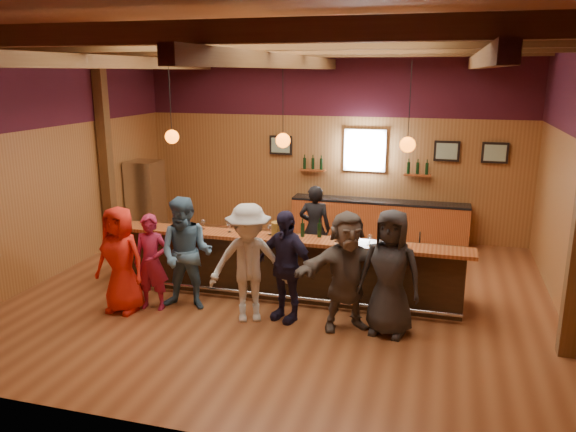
{
  "coord_description": "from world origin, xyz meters",
  "views": [
    {
      "loc": [
        2.56,
        -8.81,
        3.79
      ],
      "look_at": [
        0.0,
        0.3,
        1.35
      ],
      "focal_mm": 35.0,
      "sensor_mm": 36.0,
      "label": 1
    }
  ],
  "objects": [
    {
      "name": "customer_dark",
      "position": [
        1.91,
        -1.0,
        0.95
      ],
      "size": [
        1.01,
        0.75,
        1.9
      ],
      "primitive_type": "imported",
      "rotation": [
        0.0,
        0.0,
        -0.16
      ],
      "color": "#28282A",
      "rests_on": "ground"
    },
    {
      "name": "customer_white",
      "position": [
        -0.23,
        -1.12,
        0.94
      ],
      "size": [
        1.39,
        1.1,
        1.88
      ],
      "primitive_type": "imported",
      "rotation": [
        0.0,
        0.0,
        0.39
      ],
      "color": "beige",
      "rests_on": "ground"
    },
    {
      "name": "glass_f",
      "position": [
        0.96,
        -0.19,
        1.24
      ],
      "size": [
        0.08,
        0.08,
        0.18
      ],
      "color": "silver",
      "rests_on": "bar_counter"
    },
    {
      "name": "stainless_fridge",
      "position": [
        -4.1,
        2.6,
        0.9
      ],
      "size": [
        0.7,
        0.7,
        1.8
      ],
      "primitive_type": "cube",
      "color": "silver",
      "rests_on": "ground"
    },
    {
      "name": "wine_shelves",
      "position": [
        0.8,
        3.88,
        1.62
      ],
      "size": [
        3.0,
        0.18,
        0.3
      ],
      "color": "brown",
      "rests_on": "room"
    },
    {
      "name": "room",
      "position": [
        0.0,
        0.06,
        3.21
      ],
      "size": [
        9.04,
        9.0,
        4.52
      ],
      "color": "brown",
      "rests_on": "ground"
    },
    {
      "name": "window",
      "position": [
        0.8,
        3.95,
        2.05
      ],
      "size": [
        0.95,
        0.09,
        0.95
      ],
      "color": "silver",
      "rests_on": "room"
    },
    {
      "name": "glass_g",
      "position": [
        1.5,
        -0.21,
        1.23
      ],
      "size": [
        0.08,
        0.08,
        0.17
      ],
      "color": "silver",
      "rests_on": "bar_counter"
    },
    {
      "name": "bar_counter",
      "position": [
        0.02,
        0.15,
        0.52
      ],
      "size": [
        6.3,
        1.07,
        1.11
      ],
      "color": "black",
      "rests_on": "ground"
    },
    {
      "name": "customer_redvest",
      "position": [
        -1.9,
        -1.12,
        0.79
      ],
      "size": [
        0.62,
        0.45,
        1.59
      ],
      "primitive_type": "imported",
      "rotation": [
        0.0,
        0.0,
        0.12
      ],
      "color": "#9C1C3F",
      "rests_on": "ground"
    },
    {
      "name": "glass_e",
      "position": [
        -0.2,
        -0.12,
        1.24
      ],
      "size": [
        0.08,
        0.08,
        0.19
      ],
      "color": "silver",
      "rests_on": "bar_counter"
    },
    {
      "name": "glass_d",
      "position": [
        -0.92,
        -0.15,
        1.25
      ],
      "size": [
        0.08,
        0.08,
        0.19
      ],
      "color": "silver",
      "rests_on": "bar_counter"
    },
    {
      "name": "ice_bucket",
      "position": [
        -0.03,
        -0.19,
        1.24
      ],
      "size": [
        0.23,
        0.23,
        0.25
      ],
      "primitive_type": "cylinder",
      "color": "brown",
      "rests_on": "bar_counter"
    },
    {
      "name": "framed_pictures",
      "position": [
        1.67,
        3.94,
        2.1
      ],
      "size": [
        5.35,
        0.05,
        0.45
      ],
      "color": "black",
      "rests_on": "room"
    },
    {
      "name": "pendant_lights",
      "position": [
        0.0,
        0.0,
        2.71
      ],
      "size": [
        4.24,
        0.24,
        1.37
      ],
      "color": "black",
      "rests_on": "room"
    },
    {
      "name": "customer_navy",
      "position": [
        0.3,
        -0.94,
        0.88
      ],
      "size": [
        1.12,
        0.79,
        1.77
      ],
      "primitive_type": "imported",
      "rotation": [
        0.0,
        0.0,
        -0.39
      ],
      "color": "#201D3A",
      "rests_on": "ground"
    },
    {
      "name": "bottle_b",
      "position": [
        0.63,
        -0.02,
        1.23
      ],
      "size": [
        0.07,
        0.07,
        0.32
      ],
      "color": "black",
      "rests_on": "bar_counter"
    },
    {
      "name": "customer_orange",
      "position": [
        -2.33,
        -1.35,
        0.87
      ],
      "size": [
        0.89,
        0.61,
        1.75
      ],
      "primitive_type": "imported",
      "rotation": [
        0.0,
        0.0,
        -0.07
      ],
      "color": "red",
      "rests_on": "ground"
    },
    {
      "name": "glass_h",
      "position": [
        2.03,
        -0.17,
        1.23
      ],
      "size": [
        0.08,
        0.08,
        0.17
      ],
      "color": "silver",
      "rests_on": "bar_counter"
    },
    {
      "name": "back_bar_cabinet",
      "position": [
        1.2,
        3.72,
        0.48
      ],
      "size": [
        4.0,
        0.52,
        0.95
      ],
      "color": "brown",
      "rests_on": "ground"
    },
    {
      "name": "glass_a",
      "position": [
        -2.41,
        -0.23,
        1.25
      ],
      "size": [
        0.08,
        0.08,
        0.19
      ],
      "color": "silver",
      "rests_on": "bar_counter"
    },
    {
      "name": "customer_brown",
      "position": [
        1.27,
        -0.99,
        0.91
      ],
      "size": [
        1.74,
        1.28,
        1.82
      ],
      "primitive_type": "imported",
      "rotation": [
        0.0,
        0.0,
        0.5
      ],
      "color": "#5E534B",
      "rests_on": "ground"
    },
    {
      "name": "bartender",
      "position": [
        0.23,
        1.38,
        0.85
      ],
      "size": [
        0.64,
        0.44,
        1.7
      ],
      "primitive_type": "imported",
      "rotation": [
        0.0,
        0.0,
        3.19
      ],
      "color": "black",
      "rests_on": "ground"
    },
    {
      "name": "glass_b",
      "position": [
        -1.92,
        -0.17,
        1.23
      ],
      "size": [
        0.08,
        0.08,
        0.17
      ],
      "color": "silver",
      "rests_on": "bar_counter"
    },
    {
      "name": "customer_denim",
      "position": [
        -1.36,
        -0.96,
        0.93
      ],
      "size": [
        0.97,
        0.78,
        1.87
      ],
      "primitive_type": "imported",
      "rotation": [
        0.0,
        0.0,
        0.09
      ],
      "color": "#476E8E",
      "rests_on": "ground"
    },
    {
      "name": "bottle_a",
      "position": [
        0.36,
        -0.07,
        1.23
      ],
      "size": [
        0.07,
        0.07,
        0.31
      ],
      "color": "black",
      "rests_on": "bar_counter"
    },
    {
      "name": "glass_c",
      "position": [
        -1.44,
        -0.09,
        1.23
      ],
      "size": [
        0.08,
        0.08,
        0.17
      ],
      "color": "silver",
      "rests_on": "bar_counter"
    }
  ]
}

